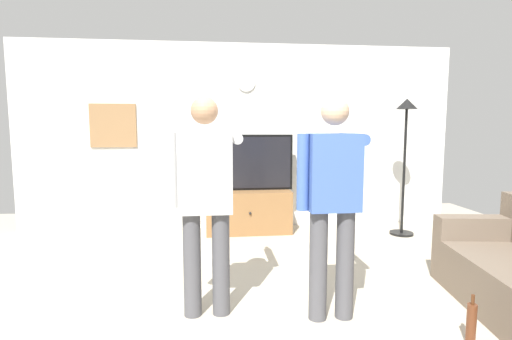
# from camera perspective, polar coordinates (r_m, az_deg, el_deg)

# --- Properties ---
(ground_plane) EXTENTS (8.40, 8.40, 0.00)m
(ground_plane) POSITION_cam_1_polar(r_m,az_deg,el_deg) (3.27, 2.18, -21.11)
(ground_plane) COLOR #B2A893
(back_wall) EXTENTS (6.40, 0.10, 2.70)m
(back_wall) POSITION_cam_1_polar(r_m,az_deg,el_deg) (5.83, -2.18, 4.86)
(back_wall) COLOR silver
(back_wall) RESTS_ON ground_plane
(tv_stand) EXTENTS (1.19, 0.55, 0.60)m
(tv_stand) POSITION_cam_1_polar(r_m,az_deg,el_deg) (5.62, -1.13, -6.00)
(tv_stand) COLOR olive
(tv_stand) RESTS_ON ground_plane
(television) EXTENTS (1.28, 0.07, 0.79)m
(television) POSITION_cam_1_polar(r_m,az_deg,el_deg) (5.56, -1.19, 1.10)
(television) COLOR black
(television) RESTS_ON tv_stand
(wall_clock) EXTENTS (0.26, 0.03, 0.26)m
(wall_clock) POSITION_cam_1_polar(r_m,az_deg,el_deg) (5.81, -1.45, 12.63)
(wall_clock) COLOR white
(framed_picture) EXTENTS (0.64, 0.04, 0.61)m
(framed_picture) POSITION_cam_1_polar(r_m,az_deg,el_deg) (5.92, -20.07, 6.10)
(framed_picture) COLOR #997047
(floor_lamp) EXTENTS (0.32, 0.32, 1.88)m
(floor_lamp) POSITION_cam_1_polar(r_m,az_deg,el_deg) (5.72, 20.93, 4.34)
(floor_lamp) COLOR black
(floor_lamp) RESTS_ON ground_plane
(person_standing_nearer_lamp) EXTENTS (0.59, 0.78, 1.73)m
(person_standing_nearer_lamp) POSITION_cam_1_polar(r_m,az_deg,el_deg) (3.10, -7.34, -3.47)
(person_standing_nearer_lamp) COLOR #4C4C51
(person_standing_nearer_lamp) RESTS_ON ground_plane
(person_standing_nearer_couch) EXTENTS (0.57, 0.78, 1.73)m
(person_standing_nearer_couch) POSITION_cam_1_polar(r_m,az_deg,el_deg) (3.07, 11.12, -3.78)
(person_standing_nearer_couch) COLOR #4C4C51
(person_standing_nearer_couch) RESTS_ON ground_plane
(beverage_bottle) EXTENTS (0.07, 0.07, 0.36)m
(beverage_bottle) POSITION_cam_1_polar(r_m,az_deg,el_deg) (3.28, 28.86, -18.95)
(beverage_bottle) COLOR #592D19
(beverage_bottle) RESTS_ON ground_plane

